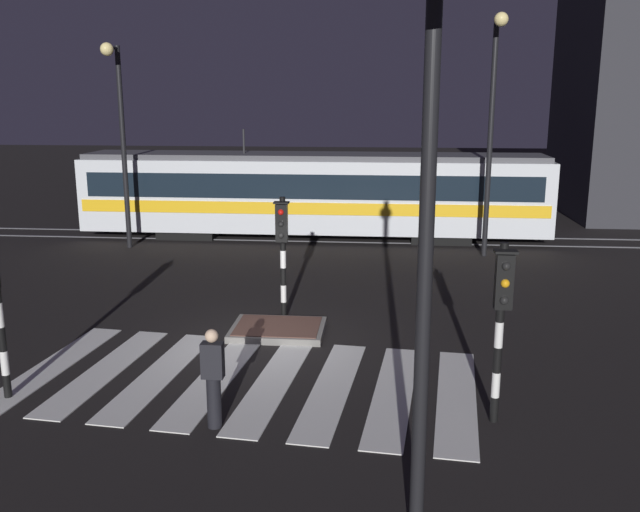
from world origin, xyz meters
TOP-DOWN VIEW (x-y plane):
  - ground_plane at (0.00, 0.00)m, footprint 120.00×120.00m
  - rail_near at (0.00, 11.01)m, footprint 80.00×0.12m
  - rail_far at (0.00, 12.44)m, footprint 80.00×0.12m
  - crosswalk_zebra at (0.00, -2.09)m, footprint 9.19×5.36m
  - traffic_island at (0.23, 0.72)m, footprint 2.14×1.67m
  - traffic_light_corner_near_right at (4.56, -3.44)m, footprint 0.36×0.42m
  - traffic_light_median_centre at (0.22, 1.67)m, footprint 0.36×0.42m
  - street_lamp_trackside_left at (-6.54, 9.13)m, footprint 0.44×1.21m
  - street_lamp_trackside_right at (6.10, 9.00)m, footprint 0.44×1.21m
  - street_lamp_near_kerb at (3.11, -6.84)m, footprint 0.44×1.21m
  - tram at (-0.07, 11.72)m, footprint 17.80×2.58m
  - pedestrian_waiting_at_kerb at (-0.11, -3.98)m, footprint 0.36×0.24m

SIDE VIEW (x-z plane):
  - ground_plane at x=0.00m, z-range 0.00..0.00m
  - crosswalk_zebra at x=0.00m, z-range 0.00..0.02m
  - rail_near at x=0.00m, z-range 0.00..0.03m
  - rail_far at x=0.00m, z-range 0.00..0.03m
  - traffic_island at x=0.23m, z-range 0.00..0.18m
  - pedestrian_waiting_at_kerb at x=-0.11m, z-range 0.02..1.73m
  - tram at x=-0.07m, z-range -0.32..3.83m
  - traffic_light_median_centre at x=0.22m, z-range 0.48..3.52m
  - traffic_light_corner_near_right at x=4.56m, z-range 0.49..3.60m
  - street_lamp_near_kerb at x=3.11m, z-range 0.94..7.70m
  - street_lamp_trackside_left at x=-6.54m, z-range 0.96..8.05m
  - street_lamp_trackside_right at x=6.10m, z-range 0.99..8.88m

